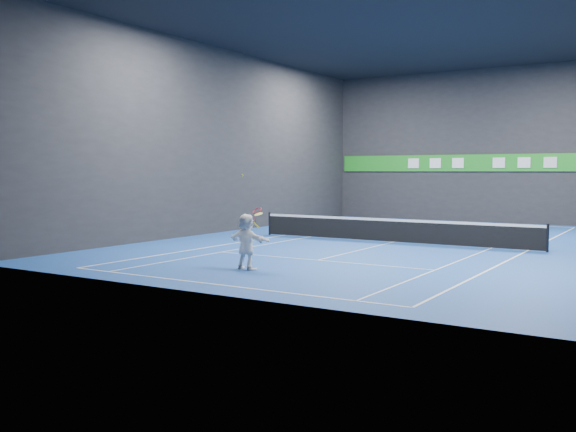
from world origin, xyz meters
The scene contains 19 objects.
ground centered at (0.00, 0.00, 0.00)m, with size 26.00×26.00×0.00m, color #1C479C.
ceiling centered at (0.00, 0.00, 9.00)m, with size 26.00×26.00×0.00m, color black.
wall_back centered at (0.00, 13.00, 4.50)m, with size 18.00×0.10×9.00m, color #262628.
wall_front centered at (0.00, -13.00, 4.50)m, with size 18.00×0.10×9.00m, color #262628.
wall_left centered at (-9.00, 0.00, 4.50)m, with size 0.10×26.00×9.00m, color #262628.
baseline_near centered at (0.00, -11.89, 0.00)m, with size 10.98×0.08×0.01m, color white.
baseline_far centered at (0.00, 11.89, 0.00)m, with size 10.98×0.08×0.01m, color white.
sideline_doubles_left centered at (-5.49, 0.00, 0.00)m, with size 0.08×23.78×0.01m, color white.
sideline_doubles_right centered at (5.49, 0.00, 0.00)m, with size 0.08×23.78×0.01m, color white.
sideline_singles_left centered at (-4.11, 0.00, 0.00)m, with size 0.06×23.78×0.01m, color white.
sideline_singles_right centered at (4.11, 0.00, 0.00)m, with size 0.06×23.78×0.01m, color white.
service_line_near centered at (0.00, -6.40, 0.00)m, with size 8.23×0.06×0.01m, color white.
service_line_far centered at (0.00, 6.40, 0.00)m, with size 8.23×0.06×0.01m, color white.
center_service_line centered at (0.00, 0.00, 0.00)m, with size 0.06×12.80×0.01m, color white.
player centered at (-0.86, -9.30, 0.86)m, with size 1.59×0.51×1.72m, color white.
tennis_ball centered at (-1.03, -9.28, 2.88)m, with size 0.06×0.06×0.06m, color #BAE826.
tennis_net centered at (0.00, 0.00, 0.54)m, with size 12.50×0.10×1.07m.
sponsor_banner centered at (0.00, 12.93, 3.50)m, with size 17.64×0.11×1.00m.
tennis_racket centered at (-0.50, -9.25, 1.75)m, with size 0.45×0.36×0.68m.
Camera 1 is at (10.55, -25.19, 3.01)m, focal length 40.00 mm.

